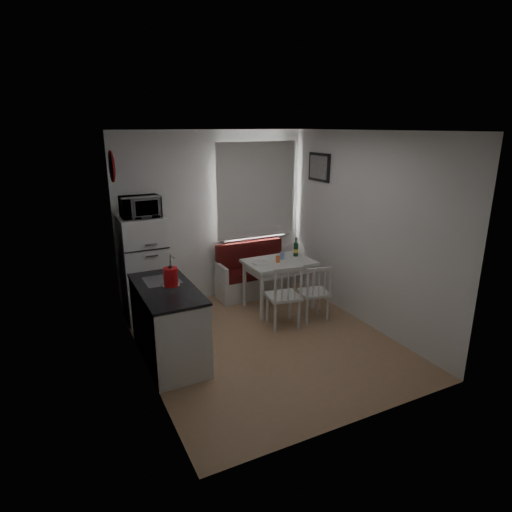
{
  "coord_description": "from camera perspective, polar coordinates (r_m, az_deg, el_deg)",
  "views": [
    {
      "loc": [
        -2.3,
        -4.35,
        2.65
      ],
      "look_at": [
        0.11,
        0.5,
        1.0
      ],
      "focal_mm": 30.0,
      "sensor_mm": 36.0,
      "label": 1
    }
  ],
  "objects": [
    {
      "name": "floor",
      "position": [
        5.59,
        1.26,
        -11.32
      ],
      "size": [
        3.0,
        3.5,
        0.02
      ],
      "primitive_type": "cube",
      "color": "tan",
      "rests_on": "ground"
    },
    {
      "name": "ceiling",
      "position": [
        4.92,
        1.46,
        16.39
      ],
      "size": [
        3.0,
        3.5,
        0.02
      ],
      "primitive_type": "cube",
      "color": "white",
      "rests_on": "wall_back"
    },
    {
      "name": "wall_back",
      "position": [
        6.66,
        -5.7,
        5.2
      ],
      "size": [
        3.0,
        0.02,
        2.6
      ],
      "primitive_type": "cube",
      "color": "white",
      "rests_on": "floor"
    },
    {
      "name": "wall_front",
      "position": [
        3.73,
        14.02,
        -4.82
      ],
      "size": [
        3.0,
        0.02,
        2.6
      ],
      "primitive_type": "cube",
      "color": "white",
      "rests_on": "floor"
    },
    {
      "name": "wall_left",
      "position": [
        4.63,
        -15.32,
        -0.62
      ],
      "size": [
        0.02,
        3.5,
        2.6
      ],
      "primitive_type": "cube",
      "color": "white",
      "rests_on": "floor"
    },
    {
      "name": "wall_right",
      "position": [
        5.93,
        14.31,
        3.29
      ],
      "size": [
        0.02,
        3.5,
        2.6
      ],
      "primitive_type": "cube",
      "color": "white",
      "rests_on": "floor"
    },
    {
      "name": "window",
      "position": [
        6.85,
        -0.15,
        8.38
      ],
      "size": [
        1.22,
        0.06,
        1.47
      ],
      "primitive_type": "cube",
      "color": "silver",
      "rests_on": "wall_back"
    },
    {
      "name": "curtain",
      "position": [
        6.78,
        0.11,
        8.71
      ],
      "size": [
        1.35,
        0.02,
        1.5
      ],
      "primitive_type": "cube",
      "color": "white",
      "rests_on": "wall_back"
    },
    {
      "name": "kitchen_counter",
      "position": [
        5.13,
        -11.63,
        -8.71
      ],
      "size": [
        0.62,
        1.32,
        1.16
      ],
      "color": "silver",
      "rests_on": "floor"
    },
    {
      "name": "wall_sign",
      "position": [
        5.88,
        -18.61,
        11.24
      ],
      "size": [
        0.03,
        0.4,
        0.4
      ],
      "primitive_type": "cylinder",
      "rotation": [
        0.0,
        1.57,
        0.0
      ],
      "color": "#19279A",
      "rests_on": "wall_left"
    },
    {
      "name": "picture_frame",
      "position": [
        6.66,
        8.39,
        11.63
      ],
      "size": [
        0.04,
        0.52,
        0.42
      ],
      "primitive_type": "cube",
      "color": "black",
      "rests_on": "wall_right"
    },
    {
      "name": "bench",
      "position": [
        6.94,
        -0.35,
        -2.94
      ],
      "size": [
        1.2,
        0.46,
        0.86
      ],
      "color": "silver",
      "rests_on": "floor"
    },
    {
      "name": "dining_table",
      "position": [
        6.35,
        3.07,
        -1.36
      ],
      "size": [
        0.99,
        0.69,
        0.74
      ],
      "rotation": [
        0.0,
        0.0,
        0.01
      ],
      "color": "silver",
      "rests_on": "floor"
    },
    {
      "name": "chair_left",
      "position": [
        5.73,
        4.13,
        -4.54
      ],
      "size": [
        0.48,
        0.46,
        0.48
      ],
      "rotation": [
        0.0,
        0.0,
        -0.16
      ],
      "color": "silver",
      "rests_on": "floor"
    },
    {
      "name": "chair_right",
      "position": [
        6.01,
        8.21,
        -4.13
      ],
      "size": [
        0.45,
        0.44,
        0.44
      ],
      "rotation": [
        0.0,
        0.0,
        -0.2
      ],
      "color": "silver",
      "rests_on": "floor"
    },
    {
      "name": "fridge",
      "position": [
        6.16,
        -14.66,
        -1.64
      ],
      "size": [
        0.59,
        0.59,
        1.48
      ],
      "primitive_type": "cube",
      "color": "white",
      "rests_on": "floor"
    },
    {
      "name": "microwave",
      "position": [
        5.9,
        -15.19,
        6.35
      ],
      "size": [
        0.51,
        0.34,
        0.28
      ],
      "primitive_type": "imported",
      "color": "white",
      "rests_on": "fridge"
    },
    {
      "name": "kettle",
      "position": [
        4.88,
        -11.3,
        -2.77
      ],
      "size": [
        0.19,
        0.19,
        0.26
      ],
      "primitive_type": "cylinder",
      "color": "red",
      "rests_on": "kitchen_counter"
    },
    {
      "name": "wine_bottle",
      "position": [
        6.54,
        5.35,
        1.22
      ],
      "size": [
        0.07,
        0.07,
        0.29
      ],
      "primitive_type": null,
      "color": "#123B1F",
      "rests_on": "dining_table"
    },
    {
      "name": "drinking_glass_orange",
      "position": [
        6.25,
        2.92,
        -0.42
      ],
      "size": [
        0.06,
        0.06,
        0.09
      ],
      "primitive_type": "cylinder",
      "color": "orange",
      "rests_on": "dining_table"
    },
    {
      "name": "drinking_glass_blue",
      "position": [
        6.39,
        3.5,
        0.04
      ],
      "size": [
        0.07,
        0.07,
        0.11
      ],
      "primitive_type": "cylinder",
      "color": "#7692C8",
      "rests_on": "dining_table"
    },
    {
      "name": "plate",
      "position": [
        6.2,
        0.58,
        -0.9
      ],
      "size": [
        0.24,
        0.24,
        0.02
      ],
      "primitive_type": "cylinder",
      "color": "white",
      "rests_on": "dining_table"
    }
  ]
}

